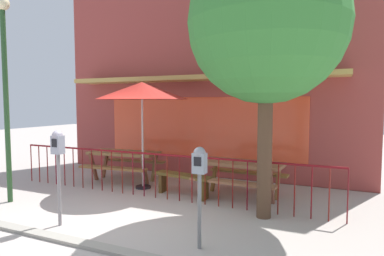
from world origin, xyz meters
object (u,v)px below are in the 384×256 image
patio_bench (183,180)px  parking_meter_near (58,152)px  parking_meter_far (200,170)px  street_tree (267,25)px  picnic_table_right (241,169)px  street_lamp (5,71)px  patio_umbrella (142,91)px  picnic_table_left (124,158)px

patio_bench → parking_meter_near: (-1.09, -2.45, 0.88)m
parking_meter_far → street_tree: street_tree is taller
parking_meter_near → picnic_table_right: bearing=51.5°
parking_meter_far → street_lamp: 4.73m
patio_bench → parking_meter_near: bearing=-113.9°
patio_bench → parking_meter_far: 2.79m
patio_umbrella → street_lamp: 2.84m
patio_umbrella → parking_meter_far: 3.76m
street_lamp → street_tree: bearing=13.9°
patio_bench → picnic_table_left: bearing=162.9°
patio_umbrella → street_lamp: street_lamp is taller
patio_bench → parking_meter_near: size_ratio=0.90×
picnic_table_right → street_tree: size_ratio=0.39×
picnic_table_left → street_lamp: (-1.04, -2.51, 2.08)m
picnic_table_left → parking_meter_far: parking_meter_far is taller
patio_umbrella → street_lamp: bearing=-132.4°
street_tree → street_lamp: bearing=-166.1°
picnic_table_left → picnic_table_right: (3.21, -0.21, 0.00)m
street_tree → street_lamp: street_tree is taller
patio_bench → parking_meter_near: parking_meter_near is taller
picnic_table_left → street_tree: (3.95, -1.28, 2.76)m
patio_umbrella → street_tree: size_ratio=0.53×
picnic_table_left → patio_umbrella: (0.86, -0.43, 1.71)m
picnic_table_left → parking_meter_near: (0.93, -3.08, 0.62)m
street_lamp → parking_meter_far: bearing=-5.4°
picnic_table_right → patio_bench: (-1.19, -0.41, -0.26)m
parking_meter_far → street_lamp: street_lamp is taller
patio_umbrella → street_tree: 3.37m
patio_umbrella → street_tree: street_tree is taller
picnic_table_right → picnic_table_left: bearing=176.3°
picnic_table_left → parking_meter_near: bearing=-73.2°
parking_meter_far → parking_meter_near: bearing=-176.6°
picnic_table_left → patio_umbrella: patio_umbrella is taller
patio_bench → parking_meter_far: bearing=-59.1°
picnic_table_left → picnic_table_right: bearing=-3.7°
picnic_table_right → parking_meter_far: bearing=-86.0°
patio_bench → parking_meter_far: size_ratio=1.00×
patio_bench → street_tree: size_ratio=0.30×
parking_meter_near → street_tree: 4.11m
patio_umbrella → patio_bench: 2.29m
parking_meter_near → parking_meter_far: 2.48m
patio_umbrella → parking_meter_near: patio_umbrella is taller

